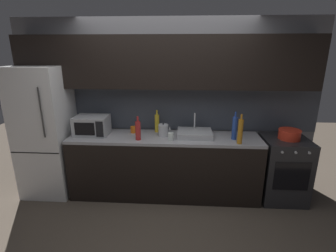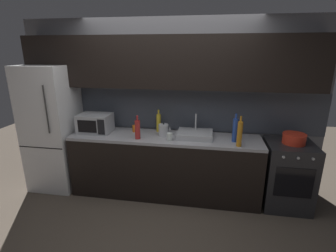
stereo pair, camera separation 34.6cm
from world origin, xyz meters
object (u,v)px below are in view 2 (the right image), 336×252
wine_bottle_yellow (159,123)px  kettle (164,130)px  cooking_pot (294,139)px  refrigerator (53,128)px  oven_range (287,175)px  wine_bottle_red (138,129)px  microwave (95,123)px  mug_clear (170,137)px  wine_bottle_amber (240,134)px  mug_orange (135,129)px  wine_bottle_blue (235,130)px

wine_bottle_yellow → kettle: bearing=-59.5°
cooking_pot → wine_bottle_yellow: bearing=173.7°
refrigerator → oven_range: (3.38, -0.00, -0.48)m
oven_range → cooking_pot: bearing=3.3°
wine_bottle_red → cooking_pot: 2.04m
microwave → kettle: (1.02, -0.00, -0.05)m
oven_range → mug_clear: mug_clear is taller
refrigerator → wine_bottle_amber: (2.70, -0.22, 0.14)m
microwave → mug_orange: (0.56, 0.11, -0.09)m
wine_bottle_yellow → wine_bottle_blue: wine_bottle_blue is taller
microwave → mug_orange: microwave is taller
kettle → wine_bottle_yellow: wine_bottle_yellow is taller
wine_bottle_red → microwave: bearing=165.7°
wine_bottle_blue → mug_orange: size_ratio=3.96×
wine_bottle_red → refrigerator: bearing=173.5°
wine_bottle_red → mug_orange: size_ratio=3.36×
wine_bottle_red → mug_orange: (-0.13, 0.29, -0.08)m
oven_range → mug_clear: bearing=-174.6°
oven_range → wine_bottle_blue: 0.95m
wine_bottle_yellow → oven_range: bearing=-6.5°
mug_clear → refrigerator: bearing=175.3°
wine_bottle_yellow → mug_orange: bearing=-168.4°
oven_range → microwave: microwave is taller
wine_bottle_amber → kettle: bearing=166.9°
cooking_pot → kettle: bearing=179.5°
wine_bottle_yellow → refrigerator: bearing=-172.8°
oven_range → mug_clear: size_ratio=8.78×
wine_bottle_red → wine_bottle_blue: bearing=4.4°
wine_bottle_yellow → mug_orange: (-0.34, -0.07, -0.09)m
refrigerator → microwave: refrigerator is taller
microwave → cooking_pot: size_ratio=1.60×
wine_bottle_blue → wine_bottle_red: bearing=-175.6°
kettle → wine_bottle_blue: bearing=-4.5°
wine_bottle_blue → mug_clear: (-0.85, -0.09, -0.11)m
wine_bottle_blue → cooking_pot: 0.76m
refrigerator → wine_bottle_amber: bearing=-4.6°
wine_bottle_yellow → wine_bottle_amber: size_ratio=0.84×
wine_bottle_blue → mug_clear: size_ratio=3.72×
microwave → mug_clear: size_ratio=4.49×
wine_bottle_blue → mug_orange: wine_bottle_blue is taller
wine_bottle_yellow → wine_bottle_red: bearing=-121.1°
wine_bottle_amber → mug_orange: (-1.46, 0.35, -0.12)m
microwave → wine_bottle_amber: size_ratio=1.18×
refrigerator → oven_range: bearing=-0.0°
refrigerator → oven_range: 3.42m
cooking_pot → mug_orange: bearing=176.5°
microwave → wine_bottle_blue: (1.98, -0.08, 0.03)m
wine_bottle_yellow → wine_bottle_amber: (1.11, -0.42, 0.03)m
wine_bottle_amber → cooking_pot: (0.71, 0.22, -0.10)m
microwave → kettle: bearing=-0.1°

